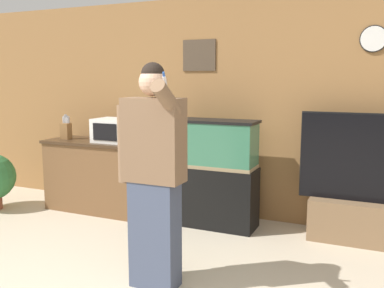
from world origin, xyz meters
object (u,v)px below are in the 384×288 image
Objects in this scene: aquarium_on_stand at (211,173)px; counter_island at (99,175)px; tv_on_stand at (375,207)px; knife_block at (66,130)px; person_standing at (153,173)px; microwave at (117,130)px.

counter_island is at bearing -179.16° from aquarium_on_stand.
aquarium_on_stand is 1.72m from tv_on_stand.
tv_on_stand is at bearing 4.89° from aquarium_on_stand.
person_standing is (2.07, -1.46, -0.08)m from knife_block.
microwave is 0.75m from knife_block.
microwave is 1.69× the size of knife_block.
aquarium_on_stand is at bearing 93.80° from person_standing.
knife_block is at bearing -177.71° from microwave.
tv_on_stand is (2.92, 0.18, -0.65)m from microwave.
microwave is 0.44× the size of aquarium_on_stand.
tv_on_stand reaches higher than microwave.
knife_block is at bearing 144.73° from person_standing.
aquarium_on_stand is (1.97, 0.06, -0.40)m from knife_block.
counter_island is 0.72m from knife_block.
microwave reaches higher than counter_island.
microwave is 2.00m from person_standing.
knife_block reaches higher than microwave.
person_standing is (-1.60, -1.67, 0.54)m from tv_on_stand.
knife_block is at bearing -175.22° from counter_island.
aquarium_on_stand is at bearing 1.75° from knife_block.
knife_block is 0.18× the size of person_standing.
counter_island is at bearing 137.11° from person_standing.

